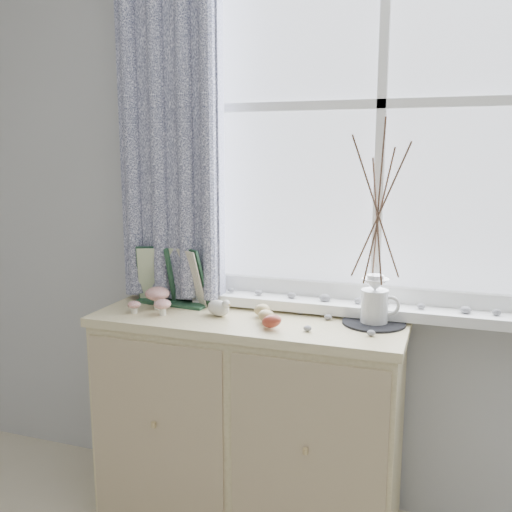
# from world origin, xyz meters

# --- Properties ---
(sideboard) EXTENTS (1.20, 0.45, 0.85)m
(sideboard) POSITION_xyz_m (-0.15, 1.75, 0.43)
(sideboard) COLOR beige
(sideboard) RESTS_ON ground
(botanical_book) EXTENTS (0.37, 0.16, 0.25)m
(botanical_book) POSITION_xyz_m (-0.51, 1.80, 0.97)
(botanical_book) COLOR #1F412B
(botanical_book) RESTS_ON sideboard
(toadstool_cluster) EXTENTS (0.18, 0.16, 0.09)m
(toadstool_cluster) POSITION_xyz_m (-0.52, 1.71, 0.90)
(toadstool_cluster) COLOR white
(toadstool_cluster) RESTS_ON sideboard
(wooden_eggs) EXTENTS (0.14, 0.18, 0.07)m
(wooden_eggs) POSITION_xyz_m (-0.06, 1.70, 0.88)
(wooden_eggs) COLOR tan
(wooden_eggs) RESTS_ON sideboard
(songbird_figurine) EXTENTS (0.15, 0.11, 0.07)m
(songbird_figurine) POSITION_xyz_m (-0.26, 1.73, 0.89)
(songbird_figurine) COLOR silver
(songbird_figurine) RESTS_ON sideboard
(crocheted_doily) EXTENTS (0.23, 0.23, 0.01)m
(crocheted_doily) POSITION_xyz_m (0.32, 1.82, 0.85)
(crocheted_doily) COLOR black
(crocheted_doily) RESTS_ON sideboard
(twig_pitcher) EXTENTS (0.32, 0.32, 0.75)m
(twig_pitcher) POSITION_xyz_m (0.32, 1.82, 1.28)
(twig_pitcher) COLOR silver
(twig_pitcher) RESTS_ON crocheted_doily
(sideboard_pebbles) EXTENTS (0.33, 0.23, 0.02)m
(sideboard_pebbles) POSITION_xyz_m (0.15, 1.75, 0.86)
(sideboard_pebbles) COLOR gray
(sideboard_pebbles) RESTS_ON sideboard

